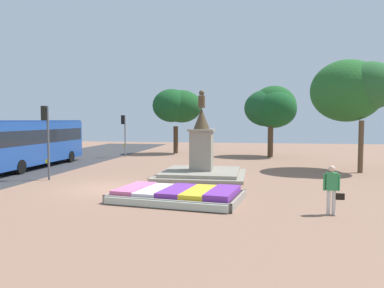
% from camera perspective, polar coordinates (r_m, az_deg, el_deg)
% --- Properties ---
extents(ground_plane, '(75.29, 75.29, 0.00)m').
position_cam_1_polar(ground_plane, '(18.82, -12.61, -6.64)').
color(ground_plane, '#8C6651').
extents(flower_planter, '(5.62, 3.77, 0.57)m').
position_cam_1_polar(flower_planter, '(15.58, -2.14, -7.80)').
color(flower_planter, '#38281C').
rests_on(flower_planter, ground_plane).
extents(statue_monument, '(5.10, 5.10, 5.07)m').
position_cam_1_polar(statue_monument, '(22.09, 1.46, -2.65)').
color(statue_monument, gray).
rests_on(statue_monument, ground_plane).
extents(traffic_light_mid_block, '(0.42, 0.30, 4.12)m').
position_cam_1_polar(traffic_light_mid_block, '(22.23, -21.33, 2.06)').
color(traffic_light_mid_block, '#4C5156').
rests_on(traffic_light_mid_block, ground_plane).
extents(traffic_light_far_corner, '(0.41, 0.29, 3.77)m').
position_cam_1_polar(traffic_light_far_corner, '(34.03, -10.32, 2.36)').
color(traffic_light_far_corner, slate).
rests_on(traffic_light_far_corner, ground_plane).
extents(city_bus, '(2.58, 10.99, 3.32)m').
position_cam_1_polar(city_bus, '(28.36, -23.27, 0.49)').
color(city_bus, '#1E4799').
rests_on(city_bus, ground_plane).
extents(pedestrian_with_handbag, '(0.73, 0.23, 1.75)m').
position_cam_1_polar(pedestrian_with_handbag, '(14.13, 20.57, -6.13)').
color(pedestrian_with_handbag, beige).
rests_on(pedestrian_with_handbag, ground_plane).
extents(park_tree_far_left, '(4.78, 4.32, 6.38)m').
position_cam_1_polar(park_tree_far_left, '(37.06, -2.32, 5.78)').
color(park_tree_far_left, '#4C3823').
rests_on(park_tree_far_left, ground_plane).
extents(park_tree_behind_statue, '(4.72, 4.51, 6.46)m').
position_cam_1_polar(park_tree_behind_statue, '(34.91, 12.04, 5.39)').
color(park_tree_behind_statue, '#4C3823').
rests_on(park_tree_behind_statue, ground_plane).
extents(park_tree_far_right, '(5.19, 5.15, 7.26)m').
position_cam_1_polar(park_tree_far_right, '(26.51, 23.34, 7.62)').
color(park_tree_far_right, brown).
rests_on(park_tree_far_right, ground_plane).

